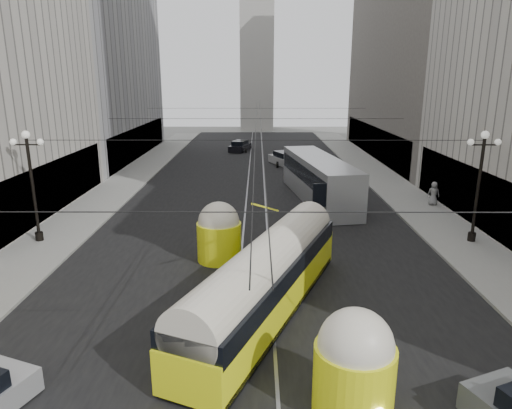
{
  "coord_description": "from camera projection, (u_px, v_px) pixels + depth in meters",
  "views": [
    {
      "loc": [
        0.13,
        -7.07,
        9.26
      ],
      "look_at": [
        0.06,
        15.12,
        3.12
      ],
      "focal_mm": 32.0,
      "sensor_mm": 36.0,
      "label": 1
    }
  ],
  "objects": [
    {
      "name": "sidewalk_right",
      "position": [
        380.0,
        177.0,
        43.93
      ],
      "size": [
        4.0,
        72.0,
        0.15
      ],
      "primitive_type": "cube",
      "color": "gray",
      "rests_on": "ground"
    },
    {
      "name": "lamppost_right_mid",
      "position": [
        479.0,
        180.0,
        25.6
      ],
      "size": [
        1.86,
        0.44,
        6.37
      ],
      "color": "black",
      "rests_on": "sidewalk_right"
    },
    {
      "name": "building_right_far",
      "position": [
        434.0,
        14.0,
        51.14
      ],
      "size": [
        12.6,
        32.6,
        32.6
      ],
      "color": "#514C47",
      "rests_on": "ground"
    },
    {
      "name": "streetcar",
      "position": [
        267.0,
        277.0,
        18.28
      ],
      "size": [
        7.06,
        13.72,
        3.21
      ],
      "color": "#F7FF16",
      "rests_on": "ground"
    },
    {
      "name": "rail_left",
      "position": [
        248.0,
        186.0,
        40.61
      ],
      "size": [
        0.12,
        85.0,
        0.04
      ],
      "primitive_type": "cube",
      "color": "gray",
      "rests_on": "ground"
    },
    {
      "name": "building_left_far",
      "position": [
        81.0,
        33.0,
        51.8
      ],
      "size": [
        12.6,
        28.6,
        28.6
      ],
      "color": "#999999",
      "rests_on": "ground"
    },
    {
      "name": "rail_right",
      "position": [
        264.0,
        186.0,
        40.61
      ],
      "size": [
        0.12,
        85.0,
        0.04
      ],
      "primitive_type": "cube",
      "color": "gray",
      "rests_on": "ground"
    },
    {
      "name": "sidewalk_left",
      "position": [
        132.0,
        177.0,
        44.0
      ],
      "size": [
        4.0,
        72.0,
        0.15
      ],
      "primitive_type": "cube",
      "color": "gray",
      "rests_on": "ground"
    },
    {
      "name": "road",
      "position": [
        256.0,
        186.0,
        40.61
      ],
      "size": [
        20.0,
        85.0,
        0.02
      ],
      "primitive_type": "cube",
      "color": "black",
      "rests_on": "ground"
    },
    {
      "name": "sedan_dark_far",
      "position": [
        240.0,
        146.0,
        60.29
      ],
      "size": [
        3.0,
        4.74,
        1.39
      ],
      "color": "black",
      "rests_on": "ground"
    },
    {
      "name": "lamppost_left_mid",
      "position": [
        32.0,
        180.0,
        25.68
      ],
      "size": [
        1.86,
        0.44,
        6.37
      ],
      "color": "black",
      "rests_on": "sidewalk_left"
    },
    {
      "name": "catenary",
      "position": [
        257.0,
        121.0,
        38.07
      ],
      "size": [
        25.0,
        72.0,
        0.23
      ],
      "color": "black",
      "rests_on": "ground"
    },
    {
      "name": "pedestrian_sidewalk_right",
      "position": [
        434.0,
        193.0,
        33.83
      ],
      "size": [
        0.95,
        0.69,
        1.77
      ],
      "primitive_type": "imported",
      "rotation": [
        0.0,
        0.0,
        2.94
      ],
      "color": "slate",
      "rests_on": "sidewalk_right"
    },
    {
      "name": "sedan_white_far",
      "position": [
        285.0,
        159.0,
        50.47
      ],
      "size": [
        3.59,
        5.07,
        1.48
      ],
      "color": "silver",
      "rests_on": "ground"
    },
    {
      "name": "city_bus",
      "position": [
        319.0,
        177.0,
        35.52
      ],
      "size": [
        4.74,
        13.54,
        3.36
      ],
      "color": "#B4B7BA",
      "rests_on": "ground"
    },
    {
      "name": "distant_tower",
      "position": [
        257.0,
        46.0,
        82.4
      ],
      "size": [
        6.0,
        6.0,
        31.36
      ],
      "color": "#B2AFA8",
      "rests_on": "ground"
    }
  ]
}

